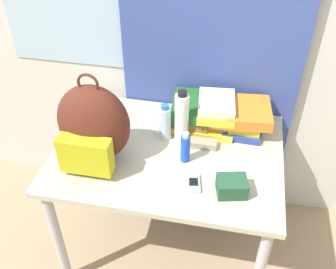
{
  "coord_description": "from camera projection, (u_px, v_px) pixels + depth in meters",
  "views": [
    {
      "loc": [
        0.28,
        -1.0,
        1.99
      ],
      "look_at": [
        0.0,
        0.4,
        0.83
      ],
      "focal_mm": 42.0,
      "sensor_mm": 36.0,
      "label": 1
    }
  ],
  "objects": [
    {
      "name": "book_stack_right",
      "position": [
        246.0,
        118.0,
        1.98
      ],
      "size": [
        0.24,
        0.27,
        0.14
      ],
      "color": "navy",
      "rests_on": "desk"
    },
    {
      "name": "cell_phone",
      "position": [
        194.0,
        183.0,
        1.72
      ],
      "size": [
        0.08,
        0.12,
        0.02
      ],
      "color": "#B7BCC6",
      "rests_on": "desk"
    },
    {
      "name": "sunglasses_case",
      "position": [
        201.0,
        143.0,
        1.91
      ],
      "size": [
        0.15,
        0.06,
        0.04
      ],
      "color": "gray",
      "rests_on": "desk"
    },
    {
      "name": "camera_pouch",
      "position": [
        232.0,
        186.0,
        1.66
      ],
      "size": [
        0.15,
        0.13,
        0.08
      ],
      "color": "#234C33",
      "rests_on": "desk"
    },
    {
      "name": "backpack",
      "position": [
        93.0,
        126.0,
        1.75
      ],
      "size": [
        0.33,
        0.27,
        0.45
      ],
      "color": "#512319",
      "rests_on": "desk"
    },
    {
      "name": "water_bottle",
      "position": [
        165.0,
        123.0,
        1.92
      ],
      "size": [
        0.06,
        0.06,
        0.2
      ],
      "color": "silver",
      "rests_on": "desk"
    },
    {
      "name": "desk",
      "position": [
        168.0,
        164.0,
        1.96
      ],
      "size": [
        1.09,
        0.79,
        0.73
      ],
      "color": "#B7B299",
      "rests_on": "ground_plane"
    },
    {
      "name": "sports_bottle",
      "position": [
        182.0,
        117.0,
        1.9
      ],
      "size": [
        0.07,
        0.07,
        0.27
      ],
      "color": "white",
      "rests_on": "desk"
    },
    {
      "name": "wall_back",
      "position": [
        187.0,
        9.0,
        1.94
      ],
      "size": [
        6.0,
        0.06,
        2.5
      ],
      "color": "beige",
      "rests_on": "ground_plane"
    },
    {
      "name": "curtain_blue",
      "position": [
        214.0,
        15.0,
        1.88
      ],
      "size": [
        0.93,
        0.04,
        2.5
      ],
      "color": "#384C93",
      "rests_on": "ground_plane"
    },
    {
      "name": "book_stack_center",
      "position": [
        216.0,
        113.0,
        2.0
      ],
      "size": [
        0.21,
        0.29,
        0.17
      ],
      "color": "yellow",
      "rests_on": "desk"
    },
    {
      "name": "sunscreen_bottle",
      "position": [
        185.0,
        148.0,
        1.8
      ],
      "size": [
        0.04,
        0.04,
        0.16
      ],
      "color": "blue",
      "rests_on": "desk"
    },
    {
      "name": "book_stack_left",
      "position": [
        191.0,
        112.0,
        2.03
      ],
      "size": [
        0.22,
        0.29,
        0.13
      ],
      "color": "yellow",
      "rests_on": "desk"
    }
  ]
}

